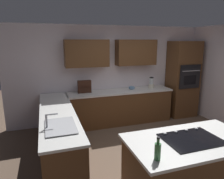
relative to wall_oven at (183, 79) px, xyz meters
name	(u,v)px	position (x,y,z in m)	size (l,w,h in m)	color
ground_plane	(155,153)	(1.85, 1.72, -1.10)	(14.00, 14.00, 0.00)	brown
wall_back	(117,69)	(1.92, -0.33, 0.35)	(6.00, 0.44, 2.60)	silver
lower_cabinets_back	(120,107)	(1.95, 0.00, -0.67)	(2.80, 0.60, 0.86)	brown
countertop_back	(120,91)	(1.95, 0.00, -0.22)	(2.84, 0.64, 0.04)	silver
lower_cabinets_side	(59,134)	(3.67, 1.17, -0.67)	(0.60, 2.90, 0.86)	brown
countertop_side	(57,112)	(3.67, 1.17, -0.22)	(0.64, 2.94, 0.04)	silver
island_base	(189,170)	(2.02, 2.92, -0.67)	(1.68, 0.88, 0.86)	brown
island_top	(191,141)	(2.02, 2.92, -0.22)	(1.76, 0.96, 0.04)	silver
wall_oven	(183,79)	(0.00, 0.00, 0.00)	(0.80, 0.66, 2.19)	brown
sink_unit	(60,126)	(3.68, 1.94, -0.18)	(0.46, 0.70, 0.23)	#515456
cooktop	(191,139)	(2.02, 2.92, -0.19)	(0.76, 0.56, 0.03)	black
blender	(151,83)	(1.00, -0.05, -0.07)	(0.15, 0.15, 0.31)	beige
mixing_bowl	(132,88)	(1.60, -0.05, -0.15)	(0.17, 0.17, 0.09)	#668CB2
spice_rack	(84,87)	(2.90, -0.08, -0.04)	(0.34, 0.11, 0.32)	#381E14
oil_bottle	(158,151)	(2.71, 3.20, -0.09)	(0.07, 0.07, 0.28)	#336B38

